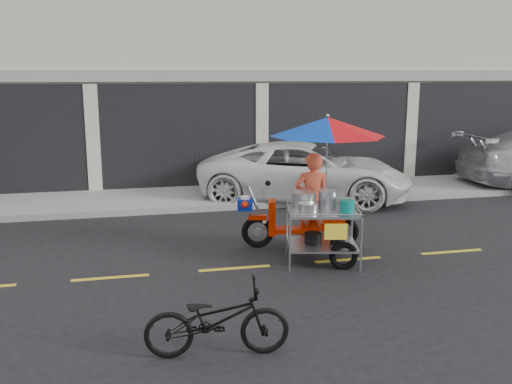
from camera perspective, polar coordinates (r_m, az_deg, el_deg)
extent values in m
plane|color=black|center=(10.07, 9.18, -6.71)|extent=(90.00, 90.00, 0.00)
cube|color=gray|center=(15.11, 1.42, -0.01)|extent=(45.00, 3.00, 0.15)
cube|color=beige|center=(19.69, -2.21, 14.22)|extent=(36.00, 8.00, 8.00)
cube|color=black|center=(15.83, 0.58, 5.57)|extent=(35.28, 0.06, 2.90)
cube|color=gray|center=(15.71, 0.61, 11.55)|extent=(36.00, 0.12, 0.30)
cube|color=gold|center=(10.07, 9.18, -6.69)|extent=(42.00, 0.10, 0.01)
imported|color=silver|center=(14.42, 4.95, 2.04)|extent=(5.81, 4.21, 1.47)
imported|color=black|center=(6.63, -3.94, -12.63)|extent=(1.70, 0.76, 0.87)
torus|color=black|center=(10.55, 0.16, -4.02)|extent=(0.61, 0.25, 0.60)
torus|color=black|center=(10.67, 8.66, -3.99)|extent=(0.61, 0.25, 0.60)
cylinder|color=#9EA0A5|center=(10.55, 0.16, -4.02)|extent=(0.16, 0.09, 0.15)
cylinder|color=#9EA0A5|center=(10.67, 8.66, -3.99)|extent=(0.16, 0.09, 0.15)
cube|color=#B61A00|center=(10.48, 0.16, -2.53)|extent=(0.36, 0.20, 0.08)
cylinder|color=#9EA0A5|center=(10.44, 0.16, -1.70)|extent=(0.38, 0.14, 0.85)
cube|color=#B61A00|center=(10.48, 1.60, -2.54)|extent=(0.20, 0.38, 0.63)
cube|color=#B61A00|center=(10.56, 4.15, -3.80)|extent=(0.88, 0.48, 0.08)
cube|color=#B61A00|center=(10.54, 6.74, -2.52)|extent=(0.83, 0.44, 0.42)
cube|color=black|center=(10.48, 6.20, -1.25)|extent=(0.72, 0.40, 0.10)
cylinder|color=#9EA0A5|center=(10.37, 0.86, -0.01)|extent=(0.17, 0.57, 0.04)
sphere|color=black|center=(10.55, 1.19, 0.89)|extent=(0.10, 0.10, 0.10)
cylinder|color=white|center=(10.50, 0.85, -2.92)|extent=(0.15, 0.15, 0.05)
cube|color=#061C93|center=(10.42, -1.10, -1.25)|extent=(0.32, 0.29, 0.21)
cylinder|color=white|center=(10.40, -1.11, -0.57)|extent=(0.20, 0.20, 0.05)
cone|color=#B61A00|center=(10.25, -1.13, -1.36)|extent=(0.24, 0.27, 0.19)
torus|color=black|center=(9.52, 8.75, -6.34)|extent=(0.49, 0.21, 0.48)
cylinder|color=#9EA0A5|center=(9.27, 3.41, -5.33)|extent=(0.05, 0.05, 0.89)
cylinder|color=#9EA0A5|center=(10.17, 3.12, -3.76)|extent=(0.05, 0.05, 0.89)
cylinder|color=#9EA0A5|center=(9.40, 10.47, -5.26)|extent=(0.05, 0.05, 0.89)
cylinder|color=#9EA0A5|center=(10.29, 9.56, -3.72)|extent=(0.05, 0.05, 0.89)
cube|color=#9EA0A5|center=(9.80, 6.63, -5.23)|extent=(1.34, 1.18, 0.03)
cube|color=#9EA0A5|center=(9.65, 6.71, -1.95)|extent=(1.34, 1.18, 0.04)
cylinder|color=#9EA0A5|center=(9.18, 7.04, -2.27)|extent=(1.13, 0.29, 0.03)
cylinder|color=#9EA0A5|center=(10.09, 6.42, -0.97)|extent=(1.13, 0.29, 0.03)
cylinder|color=#9EA0A5|center=(9.59, 3.29, -1.59)|extent=(0.24, 0.92, 0.03)
cylinder|color=#9EA0A5|center=(9.72, 10.10, -1.58)|extent=(0.24, 0.92, 0.03)
cylinder|color=#9EA0A5|center=(10.25, 6.34, -4.46)|extent=(0.22, 0.78, 0.04)
cylinder|color=#9EA0A5|center=(10.12, 6.41, -1.60)|extent=(0.22, 0.78, 0.04)
cube|color=yellow|center=(9.24, 7.99, -3.96)|extent=(0.36, 0.10, 0.26)
cylinder|color=#B7B7BC|center=(9.79, 4.77, -0.83)|extent=(0.51, 0.51, 0.25)
cylinder|color=#B7B7BC|center=(9.85, 7.19, -0.74)|extent=(0.39, 0.39, 0.27)
cylinder|color=#B7B7BC|center=(9.73, 9.02, -1.25)|extent=(0.31, 0.31, 0.17)
cylinder|color=#B7B7BC|center=(9.42, 5.26, -1.68)|extent=(0.40, 0.40, 0.15)
cylinder|color=#0A7972|center=(9.41, 9.13, -1.52)|extent=(0.28, 0.28, 0.23)
cylinder|color=black|center=(9.75, 5.72, -4.62)|extent=(0.35, 0.35, 0.19)
cylinder|color=black|center=(9.81, 8.17, -4.66)|extent=(0.30, 0.30, 0.17)
cylinder|color=#9EA0A5|center=(9.60, 7.07, 2.76)|extent=(0.03, 0.03, 1.57)
sphere|color=#9EA0A5|center=(9.51, 7.19, 7.57)|extent=(0.06, 0.06, 0.06)
imported|color=#D85234|center=(10.45, 5.63, -0.87)|extent=(0.73, 0.56, 1.78)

